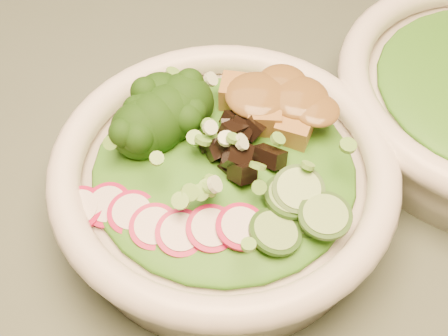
# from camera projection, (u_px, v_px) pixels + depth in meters

# --- Properties ---
(salad_bowl) EXTENTS (0.26, 0.26, 0.07)m
(salad_bowl) POSITION_uv_depth(u_px,v_px,m) (224.00, 184.00, 0.48)
(salad_bowl) COLOR white
(salad_bowl) RESTS_ON dining_table
(lettuce_bed) EXTENTS (0.20, 0.20, 0.02)m
(lettuce_bed) POSITION_uv_depth(u_px,v_px,m) (224.00, 167.00, 0.46)
(lettuce_bed) COLOR #2A6314
(lettuce_bed) RESTS_ON salad_bowl
(broccoli_florets) EXTENTS (0.09, 0.08, 0.04)m
(broccoli_florets) POSITION_uv_depth(u_px,v_px,m) (159.00, 118.00, 0.47)
(broccoli_florets) COLOR black
(broccoli_florets) RESTS_ON salad_bowl
(radish_slices) EXTENTS (0.11, 0.05, 0.02)m
(radish_slices) POSITION_uv_depth(u_px,v_px,m) (170.00, 224.00, 0.43)
(radish_slices) COLOR #A10C38
(radish_slices) RESTS_ON salad_bowl
(cucumber_slices) EXTENTS (0.08, 0.08, 0.03)m
(cucumber_slices) POSITION_uv_depth(u_px,v_px,m) (295.00, 202.00, 0.43)
(cucumber_slices) COLOR #91BD69
(cucumber_slices) RESTS_ON salad_bowl
(mushroom_heap) EXTENTS (0.08, 0.08, 0.04)m
(mushroom_heap) POSITION_uv_depth(u_px,v_px,m) (234.00, 146.00, 0.46)
(mushroom_heap) COLOR black
(mushroom_heap) RESTS_ON salad_bowl
(tofu_cubes) EXTENTS (0.10, 0.07, 0.03)m
(tofu_cubes) POSITION_uv_depth(u_px,v_px,m) (274.00, 110.00, 0.48)
(tofu_cubes) COLOR olive
(tofu_cubes) RESTS_ON salad_bowl
(peanut_sauce) EXTENTS (0.07, 0.05, 0.02)m
(peanut_sauce) POSITION_uv_depth(u_px,v_px,m) (275.00, 98.00, 0.47)
(peanut_sauce) COLOR brown
(peanut_sauce) RESTS_ON tofu_cubes
(scallion_garnish) EXTENTS (0.19, 0.19, 0.02)m
(scallion_garnish) POSITION_uv_depth(u_px,v_px,m) (224.00, 147.00, 0.44)
(scallion_garnish) COLOR #63A43A
(scallion_garnish) RESTS_ON salad_bowl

